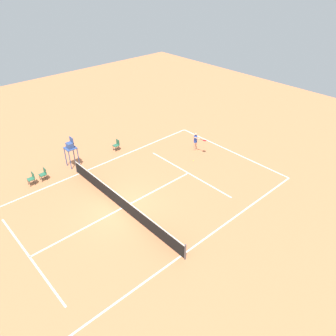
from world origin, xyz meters
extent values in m
plane|color=#D37A4C|center=(0.00, 0.00, 0.00)|extent=(60.00, 60.00, 0.00)
cube|color=white|center=(0.00, -11.11, 0.00)|extent=(10.94, 0.10, 0.01)
cube|color=white|center=(-5.47, 0.00, 0.00)|extent=(0.10, 22.22, 0.01)
cube|color=white|center=(5.47, 0.00, 0.00)|extent=(0.10, 22.22, 0.01)
cube|color=white|center=(0.00, -6.11, 0.00)|extent=(8.21, 0.10, 0.01)
cube|color=white|center=(0.00, 6.11, 0.00)|extent=(8.21, 0.10, 0.01)
cube|color=white|center=(0.00, 0.00, 0.00)|extent=(0.10, 12.22, 0.01)
cylinder|color=#4C4C51|center=(-5.77, 0.00, 0.54)|extent=(0.10, 0.10, 1.07)
cylinder|color=#4C4C51|center=(5.77, 0.00, 0.54)|extent=(0.10, 0.10, 1.07)
cube|color=black|center=(0.00, 0.00, 0.46)|extent=(11.54, 0.03, 0.91)
cube|color=white|center=(0.00, 0.00, 0.93)|extent=(11.54, 0.04, 0.06)
cylinder|color=#D8A884|center=(2.11, -9.13, 0.38)|extent=(0.12, 0.12, 0.75)
cylinder|color=#D8A884|center=(2.07, -8.94, 0.38)|extent=(0.12, 0.12, 0.75)
cylinder|color=#2647B7|center=(2.09, -9.03, 1.05)|extent=(0.28, 0.28, 0.59)
sphere|color=#D8A884|center=(2.09, -9.03, 1.51)|extent=(0.21, 0.21, 0.21)
cylinder|color=#D8A884|center=(2.13, -9.21, 1.08)|extent=(0.09, 0.09, 0.52)
cylinder|color=#D8A884|center=(1.79, -8.91, 1.27)|extent=(0.53, 0.21, 0.09)
cylinder|color=black|center=(1.41, -9.00, 1.27)|extent=(0.26, 0.10, 0.04)
ellipsoid|color=red|center=(1.13, -9.07, 1.27)|extent=(0.38, 0.35, 0.04)
sphere|color=#CCE033|center=(0.95, -7.63, 0.03)|extent=(0.07, 0.07, 0.07)
cylinder|color=#38518C|center=(6.42, 0.11, 0.78)|extent=(0.07, 0.07, 1.55)
cylinder|color=#38518C|center=(7.12, 0.11, 0.78)|extent=(0.07, 0.07, 1.55)
cylinder|color=#38518C|center=(6.42, -0.59, 0.78)|extent=(0.07, 0.07, 1.55)
cylinder|color=#38518C|center=(7.12, -0.59, 0.78)|extent=(0.07, 0.07, 1.55)
cube|color=#38518C|center=(6.77, -0.24, 1.58)|extent=(0.80, 0.80, 0.06)
cube|color=#38518C|center=(6.77, -0.24, 1.81)|extent=(0.50, 0.44, 0.40)
cube|color=#38518C|center=(6.77, -0.44, 2.16)|extent=(0.50, 0.06, 0.50)
cylinder|color=#262626|center=(6.28, 2.50, 0.23)|extent=(0.04, 0.04, 0.45)
cylinder|color=#262626|center=(6.64, 2.50, 0.23)|extent=(0.04, 0.04, 0.45)
cylinder|color=#262626|center=(6.28, 2.15, 0.23)|extent=(0.04, 0.04, 0.45)
cylinder|color=#262626|center=(6.64, 2.15, 0.23)|extent=(0.04, 0.04, 0.45)
cube|color=#2D6B4C|center=(6.46, 2.33, 0.48)|extent=(0.44, 0.44, 0.06)
cube|color=#2D6B4C|center=(6.46, 2.11, 0.73)|extent=(0.44, 0.04, 0.44)
cylinder|color=#262626|center=(6.35, -3.93, 0.23)|extent=(0.04, 0.04, 0.45)
cylinder|color=#262626|center=(6.70, -3.93, 0.23)|extent=(0.04, 0.04, 0.45)
cylinder|color=#262626|center=(6.35, -4.28, 0.23)|extent=(0.04, 0.04, 0.45)
cylinder|color=#262626|center=(6.70, -4.28, 0.23)|extent=(0.04, 0.04, 0.45)
cube|color=#2D6B4C|center=(6.52, -4.10, 0.48)|extent=(0.44, 0.44, 0.06)
cube|color=#2D6B4C|center=(6.52, -4.32, 0.73)|extent=(0.44, 0.04, 0.44)
cylinder|color=#262626|center=(6.29, 3.37, 0.23)|extent=(0.04, 0.04, 0.45)
cylinder|color=#262626|center=(6.65, 3.37, 0.23)|extent=(0.04, 0.04, 0.45)
cylinder|color=#262626|center=(6.29, 3.02, 0.23)|extent=(0.04, 0.04, 0.45)
cylinder|color=#262626|center=(6.65, 3.02, 0.23)|extent=(0.04, 0.04, 0.45)
cube|color=#2D6B4C|center=(6.47, 3.20, 0.48)|extent=(0.44, 0.44, 0.06)
cube|color=#2D6B4C|center=(6.47, 2.98, 0.73)|extent=(0.44, 0.04, 0.44)
camera|label=1|loc=(-14.15, 8.89, 13.60)|focal=35.04mm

